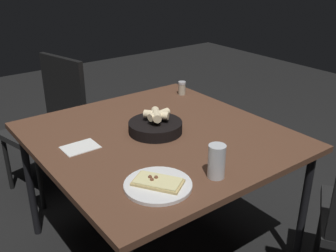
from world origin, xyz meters
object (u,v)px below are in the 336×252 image
beer_glass (216,163)px  pepper_shaker (182,89)px  dining_table (159,143)px  chair_far (53,117)px  bread_basket (156,125)px  pizza_plate (158,184)px

beer_glass → pepper_shaker: 1.00m
dining_table → chair_far: chair_far is taller
bread_basket → pepper_shaker: 0.59m
pizza_plate → pepper_shaker: 1.08m
pizza_plate → beer_glass: 0.25m
dining_table → beer_glass: 0.48m
pizza_plate → bread_basket: size_ratio=0.98×
pizza_plate → chair_far: 1.41m
chair_far → bread_basket: bearing=100.2°
dining_table → pepper_shaker: pepper_shaker is taller
bread_basket → beer_glass: (0.05, 0.49, 0.02)m
pepper_shaker → bread_basket: bearing=38.7°
pepper_shaker → chair_far: (0.63, -0.61, -0.24)m
pizza_plate → beer_glass: beer_glass is taller
pizza_plate → bread_basket: bearing=-124.4°
bread_basket → chair_far: chair_far is taller
dining_table → beer_glass: beer_glass is taller
pizza_plate → bread_basket: (-0.28, -0.41, 0.03)m
pepper_shaker → chair_far: chair_far is taller
dining_table → beer_glass: (0.05, 0.46, 0.11)m
dining_table → chair_far: bearing=-80.3°
bread_basket → dining_table: bearing=83.5°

